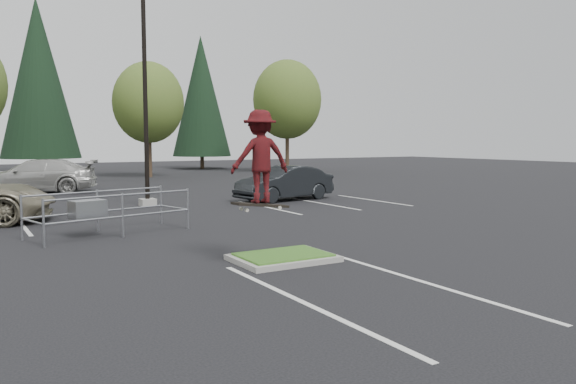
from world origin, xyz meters
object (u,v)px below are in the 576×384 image
conif_c (201,96)px  car_far_silver (37,176)px  conif_b (39,78)px  cart_corral (93,209)px  light_pole (145,94)px  car_r_charc (285,183)px  decid_d (287,102)px  decid_c (148,105)px  skateboarder (260,157)px

conif_c → car_far_silver: size_ratio=2.08×
conif_b → cart_corral: size_ratio=3.13×
light_pole → car_r_charc: bearing=-8.9°
light_pole → decid_d: bearing=46.3°
conif_c → car_r_charc: (-7.50, -28.44, -6.08)m
decid_c → conif_c: bearing=50.4°
car_far_silver → light_pole: bearing=38.7°
decid_d → car_far_silver: bearing=-154.5°
light_pole → car_far_silver: (-3.19, 8.48, -3.69)m
decid_c → decid_d: bearing=2.4°
conif_c → skateboarder: conif_c is taller
decid_c → light_pole: bearing=-107.1°
light_pole → decid_c: size_ratio=1.21×
car_r_charc → car_far_silver: 13.16m
decid_d → conif_c: bearing=113.5°
decid_c → skateboarder: decid_c is taller
decid_d → skateboarder: size_ratio=4.32×
light_pole → conif_b: bearing=91.0°
cart_corral → decid_c: bearing=55.7°
light_pole → conif_c: size_ratio=0.81×
light_pole → car_far_silver: bearing=110.6°
skateboarder → conif_c: bearing=-103.3°
decid_c → skateboarder: size_ratio=3.84×
cart_corral → car_far_silver: (0.30, 14.98, 0.09)m
light_pole → decid_d: size_ratio=1.07×
conif_c → cart_corral: 38.49m
cart_corral → car_r_charc: car_r_charc is taller
decid_d → conif_b: size_ratio=0.65×
conif_c → car_far_silver: 26.00m
skateboarder → decid_c: bearing=-95.4°
decid_d → car_r_charc: 23.02m
decid_c → car_far_silver: (-8.68, -9.35, -4.38)m
decid_c → car_r_charc: size_ratio=1.79×
decid_c → car_r_charc: bearing=-88.4°
decid_d → conif_b: bearing=150.5°
conif_c → decid_c: bearing=-129.6°
light_pole → car_r_charc: (6.00, -0.94, -3.79)m
conif_b → conif_c: (14.00, -1.00, -1.00)m
light_pole → decid_c: (5.49, 17.83, 0.69)m
car_r_charc → cart_corral: bearing=-69.8°
light_pole → decid_d: light_pole is taller
decid_c → decid_d: size_ratio=0.89×
skateboarder → car_far_silver: bearing=-77.0°
skateboarder → car_r_charc: size_ratio=0.47×
skateboarder → car_r_charc: (7.04, 10.99, -1.57)m
decid_c → car_r_charc: 19.31m
conif_b → skateboarder: 40.81m
light_pole → car_far_silver: light_pole is taller
car_far_silver → cart_corral: bearing=17.0°
decid_d → cart_corral: (-20.97, -24.84, -5.13)m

